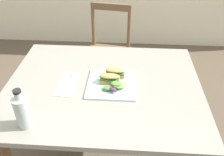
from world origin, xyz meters
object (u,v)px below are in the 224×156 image
Objects in this scene: dining_table at (104,102)px; chair_wooden_far at (108,53)px; sandwich_half_front at (110,78)px; sandwich_half_back at (115,72)px; plate_lunch at (112,84)px; fork_on_napkin at (68,82)px; bottle_cold_brew at (23,113)px.

dining_table is 0.87m from chair_wooden_far.
sandwich_half_front is 1.00× the size of sandwich_half_back.
sandwich_half_back is (0.02, 0.07, 0.03)m from plate_lunch.
chair_wooden_far is at bearing 93.18° from dining_table.
fork_on_napkin is (-0.16, -0.86, 0.30)m from chair_wooden_far.
dining_table is at bearing 45.61° from bottle_cold_brew.
chair_wooden_far is 0.92m from plate_lunch.
fork_on_napkin is (-0.25, 0.01, 0.00)m from plate_lunch.
dining_table is 1.28× the size of chair_wooden_far.
bottle_cold_brew is (-0.37, -0.33, 0.07)m from plate_lunch.
sandwich_half_front is 0.50m from bottle_cold_brew.
dining_table is 0.20m from sandwich_half_back.
sandwich_half_front is (0.09, -0.85, 0.33)m from chair_wooden_far.
dining_table is at bearing -0.52° from fork_on_napkin.
chair_wooden_far is 7.54× the size of sandwich_half_back.
sandwich_half_back is 0.56× the size of bottle_cold_brew.
bottle_cold_brew is at bearing -134.15° from sandwich_half_back.
chair_wooden_far reaches higher than dining_table.
fork_on_napkin is at bearing -166.05° from sandwich_half_back.
bottle_cold_brew is (-0.39, -0.40, 0.04)m from sandwich_half_back.
dining_table is 9.64× the size of sandwich_half_front.
dining_table is 0.15m from plate_lunch.
fork_on_napkin is at bearing 179.48° from dining_table.
bottle_cold_brew reaches higher than plate_lunch.
sandwich_half_front is 0.62× the size of fork_on_napkin.
bottle_cold_brew reaches higher than sandwich_half_front.
plate_lunch is 2.37× the size of sandwich_half_back.
dining_table is 0.18m from sandwich_half_front.
sandwich_half_back is at bearing 67.33° from sandwich_half_front.
dining_table is 5.38× the size of bottle_cold_brew.
bottle_cold_brew reaches higher than fork_on_napkin.
chair_wooden_far is 3.18× the size of plate_lunch.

